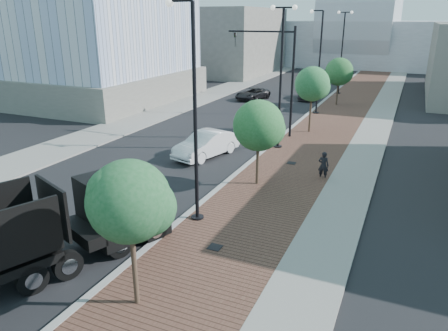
% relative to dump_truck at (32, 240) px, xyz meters
% --- Properties ---
extents(sidewalk, '(7.00, 140.00, 0.12)m').
position_rel_dump_truck_xyz_m(sidewalk, '(6.09, 36.03, -1.29)').
color(sidewalk, '#4C2D23').
rests_on(sidewalk, ground).
extents(concrete_strip, '(2.40, 140.00, 0.13)m').
position_rel_dump_truck_xyz_m(concrete_strip, '(8.79, 36.03, -1.29)').
color(concrete_strip, slate).
rests_on(concrete_strip, ground).
extents(curb, '(0.30, 140.00, 0.14)m').
position_rel_dump_truck_xyz_m(curb, '(2.59, 36.03, -1.28)').
color(curb, gray).
rests_on(curb, ground).
extents(west_sidewalk, '(4.00, 140.00, 0.12)m').
position_rel_dump_truck_xyz_m(west_sidewalk, '(-10.41, 36.03, -1.29)').
color(west_sidewalk, slate).
rests_on(west_sidewalk, ground).
extents(dump_truck, '(7.11, 13.21, 3.21)m').
position_rel_dump_truck_xyz_m(dump_truck, '(0.00, 0.00, 0.00)').
color(dump_truck, black).
rests_on(dump_truck, ground).
extents(white_sedan, '(2.92, 5.21, 1.63)m').
position_rel_dump_truck_xyz_m(white_sedan, '(-0.52, 14.46, -0.54)').
color(white_sedan, silver).
rests_on(white_sedan, ground).
extents(dark_car_mid, '(3.24, 4.88, 1.24)m').
position_rel_dump_truck_xyz_m(dark_car_mid, '(-4.89, 34.79, -0.73)').
color(dark_car_mid, black).
rests_on(dark_car_mid, ground).
extents(dark_car_far, '(2.62, 4.83, 1.33)m').
position_rel_dump_truck_xyz_m(dark_car_far, '(0.57, 37.54, -0.69)').
color(dark_car_far, black).
rests_on(dark_car_far, ground).
extents(pedestrian, '(0.59, 0.39, 1.59)m').
position_rel_dump_truck_xyz_m(pedestrian, '(7.21, 13.41, -0.56)').
color(pedestrian, black).
rests_on(pedestrian, ground).
extents(streetlight_1, '(1.44, 0.56, 9.21)m').
position_rel_dump_truck_xyz_m(streetlight_1, '(3.08, 6.03, 2.99)').
color(streetlight_1, black).
rests_on(streetlight_1, ground).
extents(streetlight_2, '(1.72, 0.56, 9.28)m').
position_rel_dump_truck_xyz_m(streetlight_2, '(3.19, 18.03, 3.46)').
color(streetlight_2, black).
rests_on(streetlight_2, ground).
extents(streetlight_3, '(1.44, 0.56, 9.21)m').
position_rel_dump_truck_xyz_m(streetlight_3, '(3.08, 30.03, 2.99)').
color(streetlight_3, black).
rests_on(streetlight_3, ground).
extents(streetlight_4, '(1.72, 0.56, 9.28)m').
position_rel_dump_truck_xyz_m(streetlight_4, '(3.19, 42.03, 3.46)').
color(streetlight_4, black).
rests_on(streetlight_4, ground).
extents(traffic_mast, '(5.09, 0.20, 8.00)m').
position_rel_dump_truck_xyz_m(traffic_mast, '(2.29, 21.03, 3.63)').
color(traffic_mast, black).
rests_on(traffic_mast, ground).
extents(tree_0, '(2.48, 2.45, 4.78)m').
position_rel_dump_truck_xyz_m(tree_0, '(4.23, 0.05, 2.19)').
color(tree_0, '#382619').
rests_on(tree_0, ground).
extents(tree_1, '(2.65, 2.64, 4.62)m').
position_rel_dump_truck_xyz_m(tree_1, '(4.23, 11.05, 1.93)').
color(tree_1, '#382619').
rests_on(tree_1, ground).
extents(tree_2, '(2.63, 2.62, 5.12)m').
position_rel_dump_truck_xyz_m(tree_2, '(4.23, 23.05, 2.45)').
color(tree_2, '#382619').
rests_on(tree_2, ground).
extents(tree_3, '(2.77, 2.77, 4.81)m').
position_rel_dump_truck_xyz_m(tree_3, '(4.23, 35.05, 2.06)').
color(tree_3, '#382619').
rests_on(tree_3, ground).
extents(tower_podium, '(19.00, 19.00, 3.00)m').
position_rel_dump_truck_xyz_m(tower_podium, '(-21.41, 28.03, 0.15)').
color(tower_podium, '#636059').
rests_on(tower_podium, ground).
extents(convention_center, '(50.00, 30.00, 50.00)m').
position_rel_dump_truck_xyz_m(convention_center, '(0.59, 81.03, 4.65)').
color(convention_center, '#9C9FA6').
rests_on(convention_center, ground).
extents(commercial_block_nw, '(14.00, 20.00, 10.00)m').
position_rel_dump_truck_xyz_m(commercial_block_nw, '(-17.41, 56.03, 3.65)').
color(commercial_block_nw, '#605D56').
rests_on(commercial_block_nw, ground).
extents(utility_cover_1, '(0.50, 0.50, 0.02)m').
position_rel_dump_truck_xyz_m(utility_cover_1, '(4.99, 4.03, -1.22)').
color(utility_cover_1, black).
rests_on(utility_cover_1, sidewalk).
extents(utility_cover_2, '(0.50, 0.50, 0.02)m').
position_rel_dump_truck_xyz_m(utility_cover_2, '(4.99, 15.03, -1.22)').
color(utility_cover_2, black).
rests_on(utility_cover_2, sidewalk).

